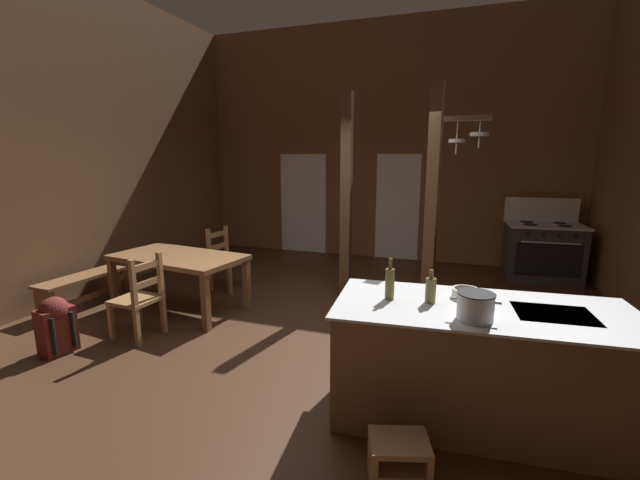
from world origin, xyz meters
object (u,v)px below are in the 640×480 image
object	(u,v)px
stove_range	(542,251)
ladderback_chair_by_post	(140,299)
step_stool	(399,458)
mixing_bowl_on_counter	(466,293)
bottle_short_on_counter	(390,283)
kitchen_island	(478,364)
bottle_tall_on_counter	(431,290)
bench_along_left_wall	(83,286)
backpack	(56,323)
dining_table	(178,262)
ladderback_chair_near_window	(225,260)
stockpot_on_counter	(475,306)

from	to	relation	value
stove_range	ladderback_chair_by_post	bearing A→B (deg)	-139.62
step_stool	mixing_bowl_on_counter	world-z (taller)	mixing_bowl_on_counter
bottle_short_on_counter	kitchen_island	bearing A→B (deg)	3.69
bottle_tall_on_counter	mixing_bowl_on_counter	bearing A→B (deg)	39.78
bench_along_left_wall	backpack	xyz separation A→B (m)	(0.87, -1.08, 0.02)
dining_table	ladderback_chair_near_window	size ratio (longest dim) A/B	1.90
stockpot_on_counter	mixing_bowl_on_counter	distance (m)	0.47
ladderback_chair_near_window	mixing_bowl_on_counter	world-z (taller)	mixing_bowl_on_counter
bench_along_left_wall	bottle_short_on_counter	size ratio (longest dim) A/B	3.58
ladderback_chair_by_post	mixing_bowl_on_counter	size ratio (longest dim) A/B	4.56
kitchen_island	ladderback_chair_near_window	world-z (taller)	ladderback_chair_near_window
step_stool	dining_table	world-z (taller)	dining_table
kitchen_island	ladderback_chair_by_post	size ratio (longest dim) A/B	2.35
ladderback_chair_by_post	backpack	xyz separation A→B (m)	(-0.55, -0.58, -0.14)
dining_table	stockpot_on_counter	bearing A→B (deg)	-22.22
backpack	mixing_bowl_on_counter	distance (m)	4.00
ladderback_chair_by_post	bench_along_left_wall	world-z (taller)	ladderback_chair_by_post
bench_along_left_wall	mixing_bowl_on_counter	size ratio (longest dim) A/B	5.61
dining_table	stockpot_on_counter	world-z (taller)	stockpot_on_counter
ladderback_chair_near_window	bench_along_left_wall	world-z (taller)	ladderback_chair_near_window
dining_table	ladderback_chair_by_post	world-z (taller)	ladderback_chair_by_post
step_stool	bottle_tall_on_counter	bearing A→B (deg)	84.10
step_stool	ladderback_chair_near_window	world-z (taller)	ladderback_chair_near_window
step_stool	bottle_short_on_counter	bearing A→B (deg)	105.21
ladderback_chair_by_post	bottle_tall_on_counter	distance (m)	3.19
step_stool	kitchen_island	bearing A→B (deg)	61.53
dining_table	backpack	xyz separation A→B (m)	(-0.42, -1.44, -0.34)
mixing_bowl_on_counter	bottle_short_on_counter	bearing A→B (deg)	-157.49
bench_along_left_wall	stove_range	bearing A→B (deg)	29.59
ladderback_chair_near_window	mixing_bowl_on_counter	bearing A→B (deg)	-29.69
kitchen_island	bench_along_left_wall	distance (m)	4.99
step_stool	bottle_tall_on_counter	xyz separation A→B (m)	(0.09, 0.83, 0.83)
step_stool	backpack	xyz separation A→B (m)	(-3.59, 0.60, 0.14)
kitchen_island	ladderback_chair_by_post	world-z (taller)	ladderback_chair_by_post
ladderback_chair_by_post	bottle_short_on_counter	xyz separation A→B (m)	(2.81, -0.37, 0.58)
bottle_short_on_counter	ladderback_chair_near_window	bearing A→B (deg)	142.61
dining_table	kitchen_island	bearing A→B (deg)	-18.10
stove_range	bottle_short_on_counter	xyz separation A→B (m)	(-1.80, -4.29, 0.55)
stove_range	dining_table	world-z (taller)	stove_range
kitchen_island	dining_table	size ratio (longest dim) A/B	1.24
step_stool	dining_table	size ratio (longest dim) A/B	0.24
stove_range	stockpot_on_counter	xyz separation A→B (m)	(-1.18, -4.52, 0.51)
stove_range	backpack	world-z (taller)	stove_range
step_stool	bottle_short_on_counter	xyz separation A→B (m)	(-0.22, 0.81, 0.85)
bench_along_left_wall	dining_table	bearing A→B (deg)	15.85
stockpot_on_counter	mixing_bowl_on_counter	world-z (taller)	stockpot_on_counter
step_stool	mixing_bowl_on_counter	bearing A→B (deg)	71.91
backpack	dining_table	bearing A→B (deg)	73.92
mixing_bowl_on_counter	stockpot_on_counter	bearing A→B (deg)	-82.92
bottle_short_on_counter	stockpot_on_counter	bearing A→B (deg)	-20.05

